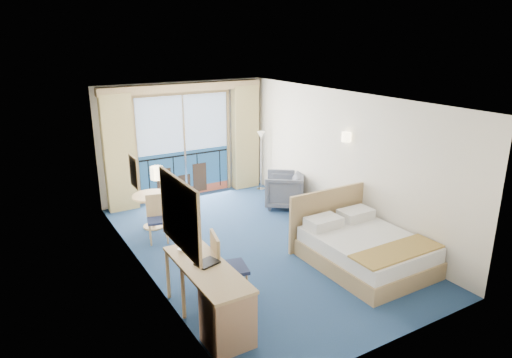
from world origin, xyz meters
name	(u,v)px	position (x,y,z in m)	size (l,w,h in m)	color
floor	(254,246)	(0.00, 0.00, 0.00)	(6.50, 6.50, 0.00)	navy
room_walls	(254,152)	(0.00, 0.00, 1.78)	(4.04, 6.54, 2.72)	white
balcony_door	(184,149)	(-0.01, 3.22, 1.14)	(2.36, 0.03, 2.52)	navy
curtain_left	(119,153)	(-1.55, 3.07, 1.28)	(0.65, 0.22, 2.55)	tan
curtain_right	(245,138)	(1.55, 3.07, 1.28)	(0.65, 0.22, 2.55)	tan
pelmet	(184,87)	(0.00, 3.10, 2.58)	(3.80, 0.25, 0.18)	tan
mirror	(180,214)	(-1.97, -1.50, 1.55)	(0.05, 1.25, 0.95)	tan
wall_print	(134,172)	(-1.97, 0.45, 1.60)	(0.04, 0.42, 0.52)	tan
sconce_left	(157,173)	(-1.94, -0.60, 1.85)	(0.18, 0.18, 0.18)	beige
sconce_right	(346,137)	(1.94, -0.15, 1.85)	(0.18, 0.18, 0.18)	beige
bed	(363,248)	(1.20, -1.54, 0.30)	(1.70, 2.02, 1.07)	tan
nightstand	(333,215)	(1.77, -0.09, 0.27)	(0.41, 0.39, 0.54)	tan
phone	(335,200)	(1.80, -0.08, 0.58)	(0.16, 0.12, 0.07)	white
armchair	(284,190)	(1.61, 1.41, 0.38)	(0.82, 0.85, 0.77)	#4D525E
floor_lamp	(261,146)	(1.76, 2.66, 1.12)	(0.20, 0.20, 1.48)	silver
desk	(223,308)	(-1.70, -2.11, 0.44)	(0.59, 1.70, 0.80)	tan
desk_chair	(224,264)	(-1.29, -1.35, 0.60)	(0.56, 0.55, 1.06)	#1E2747
folder	(207,263)	(-1.65, -1.57, 0.81)	(0.30, 0.22, 0.03)	black
desk_lamp	(181,228)	(-1.79, -1.05, 1.15)	(0.13, 0.13, 0.47)	silver
round_table	(152,203)	(-1.31, 1.78, 0.52)	(0.76, 0.76, 0.68)	tan
table_chair_a	(176,201)	(-0.82, 1.71, 0.49)	(0.53, 0.53, 0.86)	#1E2747
table_chair_b	(157,215)	(-1.42, 1.15, 0.49)	(0.46, 0.47, 0.88)	#1E2747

